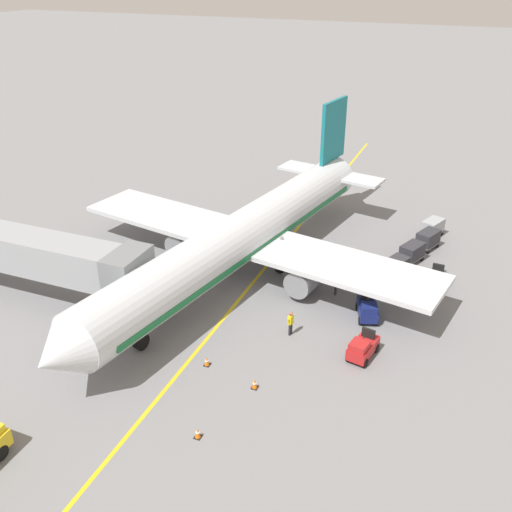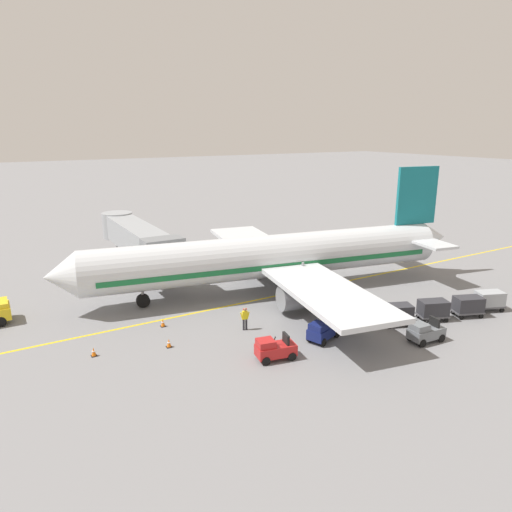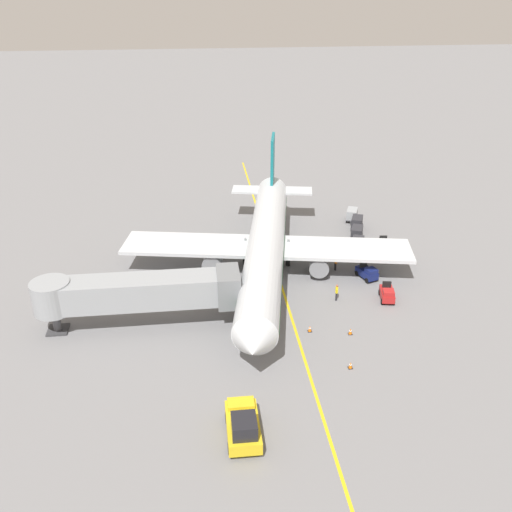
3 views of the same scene
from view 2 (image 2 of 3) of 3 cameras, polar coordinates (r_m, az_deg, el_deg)
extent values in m
plane|color=slate|center=(40.25, 1.15, -5.17)|extent=(400.00, 400.00, 0.00)
cube|color=gold|center=(40.25, 1.15, -5.17)|extent=(0.24, 80.00, 0.01)
cylinder|color=silver|center=(40.95, 1.85, 0.01)|extent=(9.53, 32.13, 3.70)
cube|color=#196B38|center=(41.07, 1.85, -0.61)|extent=(9.09, 29.62, 0.44)
cone|color=silver|center=(38.29, -22.83, -2.31)|extent=(4.01, 3.03, 3.63)
cone|color=silver|center=(49.86, 20.78, 2.14)|extent=(3.61, 3.33, 3.14)
cube|color=black|center=(38.04, -20.23, -1.14)|extent=(2.93, 1.59, 0.60)
cube|color=silver|center=(41.49, 3.13, -0.73)|extent=(30.44, 10.63, 0.36)
cylinder|color=gray|center=(36.80, 5.31, -4.94)|extent=(2.55, 3.51, 2.00)
cylinder|color=gray|center=(46.48, -0.45, -0.55)|extent=(2.55, 3.51, 2.00)
cube|color=#14707A|center=(47.60, 19.05, 6.99)|extent=(1.12, 4.38, 5.50)
cube|color=silver|center=(48.17, 18.45, 2.23)|extent=(10.31, 4.40, 0.24)
cylinder|color=black|center=(39.23, -13.63, -5.32)|extent=(0.64, 1.16, 1.10)
cylinder|color=gray|center=(38.72, -13.77, -3.18)|extent=(0.24, 0.24, 2.00)
cylinder|color=black|center=(40.53, 5.66, -4.28)|extent=(0.64, 1.16, 1.10)
cylinder|color=gray|center=(40.04, 5.72, -2.19)|extent=(0.24, 0.24, 2.00)
cylinder|color=black|center=(44.50, 3.12, -2.42)|extent=(0.64, 1.16, 1.10)
cylinder|color=gray|center=(44.05, 3.15, -0.50)|extent=(0.24, 0.24, 2.00)
cube|color=#93999E|center=(47.93, -14.14, 2.06)|extent=(15.93, 2.80, 2.60)
cube|color=slate|center=(41.29, -11.25, 0.13)|extent=(2.00, 3.50, 2.99)
cylinder|color=#93999E|center=(55.47, -16.53, 3.65)|extent=(3.36, 3.36, 2.86)
cylinder|color=#4C4C51|center=(55.97, -16.35, 1.25)|extent=(0.70, 0.70, 2.19)
cube|color=#38383A|center=(56.22, -16.27, 0.25)|extent=(1.80, 1.80, 0.16)
cylinder|color=black|center=(39.36, -28.76, -7.02)|extent=(0.36, 0.80, 0.80)
cube|color=navy|center=(32.81, 8.24, -9.06)|extent=(1.96, 2.76, 0.70)
cube|color=navy|center=(32.04, 7.62, -8.54)|extent=(1.31, 1.33, 0.44)
cube|color=black|center=(33.08, 8.92, -7.61)|extent=(0.85, 0.43, 0.64)
cylinder|color=black|center=(32.45, 8.17, -8.09)|extent=(0.16, 0.27, 0.54)
cylinder|color=black|center=(32.02, 8.21, -10.39)|extent=(0.37, 0.59, 0.56)
cylinder|color=black|center=(32.54, 6.57, -9.89)|extent=(0.37, 0.59, 0.56)
cylinder|color=black|center=(33.39, 9.82, -9.34)|extent=(0.37, 0.59, 0.56)
cylinder|color=black|center=(33.89, 8.23, -8.89)|extent=(0.37, 0.59, 0.56)
cube|color=slate|center=(34.26, 20.07, -8.80)|extent=(1.37, 2.58, 0.70)
cube|color=slate|center=(33.57, 19.34, -8.17)|extent=(1.09, 1.12, 0.44)
cube|color=black|center=(34.48, 20.97, -7.52)|extent=(0.85, 0.22, 0.64)
cylinder|color=black|center=(33.92, 20.03, -7.84)|extent=(0.10, 0.27, 0.54)
cylinder|color=black|center=(33.47, 19.64, -9.99)|extent=(0.24, 0.57, 0.56)
cylinder|color=black|center=(34.14, 18.33, -9.36)|extent=(0.24, 0.57, 0.56)
cylinder|color=black|center=(34.68, 21.68, -9.30)|extent=(0.24, 0.57, 0.56)
cylinder|color=black|center=(35.33, 20.38, -8.71)|extent=(0.24, 0.57, 0.56)
cube|color=#B21E1E|center=(29.95, 2.43, -11.38)|extent=(1.64, 2.68, 0.70)
cube|color=#B21E1E|center=(29.47, 1.18, -10.60)|extent=(1.20, 1.22, 0.44)
cube|color=black|center=(29.90, 3.68, -10.02)|extent=(0.86, 0.31, 0.64)
cylinder|color=black|center=(29.63, 2.22, -10.30)|extent=(0.13, 0.27, 0.54)
cylinder|color=black|center=(29.38, 1.21, -12.71)|extent=(0.30, 0.59, 0.56)
cylinder|color=black|center=(30.28, 0.46, -11.81)|extent=(0.30, 0.59, 0.56)
cylinder|color=black|center=(29.98, 4.40, -12.14)|extent=(0.30, 0.59, 0.56)
cylinder|color=black|center=(30.86, 3.57, -11.28)|extent=(0.30, 0.59, 0.56)
cube|color=#4C4C51|center=(36.36, 16.80, -7.45)|extent=(2.02, 2.52, 0.12)
cube|color=#2D2D33|center=(36.14, 16.87, -6.56)|extent=(1.92, 2.40, 1.10)
cylinder|color=#4C4C51|center=(35.78, 14.68, -7.68)|extent=(0.32, 0.68, 0.07)
cylinder|color=black|center=(35.66, 15.94, -8.26)|extent=(0.24, 0.38, 0.36)
cylinder|color=black|center=(36.58, 15.22, -7.60)|extent=(0.24, 0.38, 0.36)
cylinder|color=black|center=(36.36, 18.33, -7.99)|extent=(0.24, 0.38, 0.36)
cylinder|color=black|center=(37.26, 17.56, -7.35)|extent=(0.24, 0.38, 0.36)
cube|color=#4C4C51|center=(38.09, 20.75, -6.76)|extent=(2.02, 2.52, 0.12)
cube|color=#2D2D33|center=(37.88, 20.84, -5.90)|extent=(1.92, 2.40, 1.10)
cylinder|color=#4C4C51|center=(37.42, 18.80, -6.99)|extent=(0.32, 0.68, 0.07)
cylinder|color=black|center=(37.34, 20.02, -7.53)|extent=(0.24, 0.38, 0.36)
cylinder|color=black|center=(38.23, 19.23, -6.92)|extent=(0.24, 0.38, 0.36)
cylinder|color=black|center=(38.15, 22.21, -7.26)|extent=(0.24, 0.38, 0.36)
cylinder|color=black|center=(39.02, 21.38, -6.67)|extent=(0.24, 0.38, 0.36)
cube|color=#4C4C51|center=(39.88, 24.41, -6.16)|extent=(2.02, 2.52, 0.12)
cube|color=#2D2D33|center=(39.68, 24.50, -5.34)|extent=(1.92, 2.40, 1.10)
cylinder|color=#4C4C51|center=(39.13, 22.62, -6.38)|extent=(0.32, 0.68, 0.07)
cylinder|color=black|center=(39.10, 23.79, -6.89)|extent=(0.24, 0.38, 0.36)
cylinder|color=black|center=(39.96, 22.94, -6.32)|extent=(0.24, 0.38, 0.36)
cylinder|color=black|center=(40.00, 25.79, -6.63)|extent=(0.24, 0.38, 0.36)
cylinder|color=black|center=(40.84, 24.93, -6.09)|extent=(0.24, 0.38, 0.36)
cube|color=#4C4C51|center=(41.87, 26.53, -5.42)|extent=(2.02, 2.52, 0.12)
cube|color=#999EA3|center=(41.68, 26.63, -4.63)|extent=(1.92, 2.40, 1.10)
cylinder|color=#4C4C51|center=(41.07, 24.87, -5.63)|extent=(0.32, 0.68, 0.07)
cylinder|color=black|center=(41.07, 25.99, -6.10)|extent=(0.24, 0.38, 0.36)
cylinder|color=black|center=(41.91, 25.14, -5.58)|extent=(0.24, 0.38, 0.36)
cylinder|color=black|center=(42.02, 27.84, -5.87)|extent=(0.24, 0.38, 0.36)
cylinder|color=black|center=(42.84, 26.98, -5.37)|extent=(0.24, 0.38, 0.36)
cylinder|color=#232328|center=(36.02, 8.00, -7.13)|extent=(0.15, 0.15, 0.85)
cylinder|color=#232328|center=(36.15, 8.23, -7.05)|extent=(0.15, 0.15, 0.85)
cube|color=orange|center=(35.82, 8.16, -6.02)|extent=(0.28, 0.41, 0.60)
cylinder|color=orange|center=(35.67, 7.87, -6.19)|extent=(0.12, 0.23, 0.57)
cylinder|color=orange|center=(36.00, 8.44, -6.00)|extent=(0.12, 0.23, 0.57)
sphere|color=tan|center=(35.66, 8.18, -5.37)|extent=(0.22, 0.22, 0.22)
cube|color=red|center=(35.66, 8.18, -5.34)|extent=(0.11, 0.27, 0.10)
cylinder|color=#232328|center=(34.07, -1.19, -8.33)|extent=(0.15, 0.15, 0.85)
cylinder|color=#232328|center=(34.02, -1.52, -8.36)|extent=(0.15, 0.15, 0.85)
cube|color=yellow|center=(33.76, -1.36, -7.22)|extent=(0.32, 0.42, 0.60)
cylinder|color=yellow|center=(33.84, -0.95, -7.25)|extent=(0.14, 0.24, 0.57)
cylinder|color=yellow|center=(33.72, -1.77, -7.34)|extent=(0.14, 0.24, 0.57)
sphere|color=#997051|center=(33.60, -1.37, -6.54)|extent=(0.22, 0.22, 0.22)
cube|color=red|center=(33.59, -1.37, -6.51)|extent=(0.14, 0.28, 0.10)
cube|color=black|center=(32.27, -19.18, -11.43)|extent=(0.36, 0.36, 0.04)
cone|color=orange|center=(32.15, -19.22, -10.96)|extent=(0.30, 0.30, 0.55)
cylinder|color=white|center=(32.14, -19.23, -10.92)|extent=(0.21, 0.21, 0.06)
cube|color=black|center=(35.41, -11.28, -8.41)|extent=(0.36, 0.36, 0.04)
cone|color=orange|center=(35.29, -11.31, -7.97)|extent=(0.30, 0.30, 0.55)
cylinder|color=white|center=(35.28, -11.31, -7.93)|extent=(0.21, 0.21, 0.06)
cube|color=black|center=(32.21, -10.57, -10.85)|extent=(0.36, 0.36, 0.04)
cone|color=orange|center=(32.08, -10.60, -10.38)|extent=(0.30, 0.30, 0.55)
cylinder|color=white|center=(32.07, -10.60, -10.33)|extent=(0.21, 0.21, 0.06)
camera|label=1|loc=(23.84, -74.45, 23.57)|focal=40.08mm
camera|label=3|loc=(51.91, -71.70, 21.16)|focal=39.08mm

